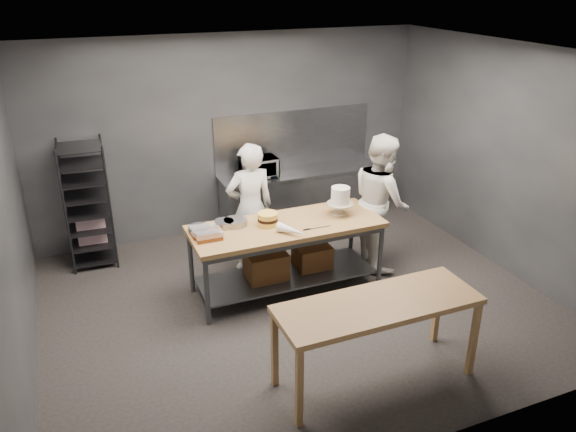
{
  "coord_description": "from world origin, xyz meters",
  "views": [
    {
      "loc": [
        -2.37,
        -5.46,
        3.79
      ],
      "look_at": [
        0.01,
        0.31,
        1.05
      ],
      "focal_mm": 35.0,
      "sensor_mm": 36.0,
      "label": 1
    }
  ],
  "objects_px": {
    "frosted_cake_stand": "(340,198)",
    "chef_behind": "(250,208)",
    "microwave": "(259,167)",
    "layer_cake": "(268,219)",
    "near_counter": "(378,310)",
    "work_table": "(286,249)",
    "speed_rack": "(88,205)",
    "chef_right": "(381,201)"
  },
  "relations": [
    {
      "from": "work_table",
      "to": "frosted_cake_stand",
      "type": "xyz_separation_m",
      "value": [
        0.74,
        -0.0,
        0.58
      ]
    },
    {
      "from": "chef_behind",
      "to": "microwave",
      "type": "bearing_deg",
      "value": -115.9
    },
    {
      "from": "frosted_cake_stand",
      "to": "layer_cake",
      "type": "distance_m",
      "value": 0.98
    },
    {
      "from": "speed_rack",
      "to": "layer_cake",
      "type": "distance_m",
      "value": 2.61
    },
    {
      "from": "speed_rack",
      "to": "chef_right",
      "type": "distance_m",
      "value": 3.99
    },
    {
      "from": "chef_behind",
      "to": "layer_cake",
      "type": "bearing_deg",
      "value": 90.21
    },
    {
      "from": "frosted_cake_stand",
      "to": "chef_right",
      "type": "bearing_deg",
      "value": 14.01
    },
    {
      "from": "chef_right",
      "to": "chef_behind",
      "type": "bearing_deg",
      "value": 82.94
    },
    {
      "from": "work_table",
      "to": "microwave",
      "type": "height_order",
      "value": "microwave"
    },
    {
      "from": "layer_cake",
      "to": "microwave",
      "type": "bearing_deg",
      "value": 73.59
    },
    {
      "from": "microwave",
      "to": "layer_cake",
      "type": "distance_m",
      "value": 1.83
    },
    {
      "from": "work_table",
      "to": "chef_right",
      "type": "distance_m",
      "value": 1.51
    },
    {
      "from": "layer_cake",
      "to": "work_table",
      "type": "bearing_deg",
      "value": -11.61
    },
    {
      "from": "frosted_cake_stand",
      "to": "chef_behind",
      "type": "bearing_deg",
      "value": 144.23
    },
    {
      "from": "microwave",
      "to": "layer_cake",
      "type": "xyz_separation_m",
      "value": [
        -0.52,
        -1.75,
        -0.05
      ]
    },
    {
      "from": "chef_behind",
      "to": "layer_cake",
      "type": "distance_m",
      "value": 0.66
    },
    {
      "from": "microwave",
      "to": "frosted_cake_stand",
      "type": "height_order",
      "value": "frosted_cake_stand"
    },
    {
      "from": "microwave",
      "to": "layer_cake",
      "type": "bearing_deg",
      "value": -106.41
    },
    {
      "from": "speed_rack",
      "to": "frosted_cake_stand",
      "type": "distance_m",
      "value": 3.44
    },
    {
      "from": "near_counter",
      "to": "chef_behind",
      "type": "bearing_deg",
      "value": 98.04
    },
    {
      "from": "work_table",
      "to": "near_counter",
      "type": "relative_size",
      "value": 1.2
    },
    {
      "from": "work_table",
      "to": "speed_rack",
      "type": "xyz_separation_m",
      "value": [
        -2.22,
        1.72,
        0.28
      ]
    },
    {
      "from": "near_counter",
      "to": "speed_rack",
      "type": "distance_m",
      "value": 4.38
    },
    {
      "from": "frosted_cake_stand",
      "to": "near_counter",
      "type": "bearing_deg",
      "value": -106.88
    },
    {
      "from": "frosted_cake_stand",
      "to": "microwave",
      "type": "bearing_deg",
      "value": 104.11
    },
    {
      "from": "microwave",
      "to": "near_counter",
      "type": "bearing_deg",
      "value": -92.21
    },
    {
      "from": "chef_right",
      "to": "microwave",
      "type": "xyz_separation_m",
      "value": [
        -1.17,
        1.62,
        0.12
      ]
    },
    {
      "from": "frosted_cake_stand",
      "to": "work_table",
      "type": "bearing_deg",
      "value": 179.92
    },
    {
      "from": "microwave",
      "to": "work_table",
      "type": "bearing_deg",
      "value": -99.14
    },
    {
      "from": "work_table",
      "to": "chef_behind",
      "type": "distance_m",
      "value": 0.81
    },
    {
      "from": "chef_behind",
      "to": "chef_right",
      "type": "relative_size",
      "value": 0.96
    },
    {
      "from": "chef_behind",
      "to": "microwave",
      "type": "relative_size",
      "value": 3.29
    },
    {
      "from": "speed_rack",
      "to": "near_counter",
      "type": "bearing_deg",
      "value": -57.32
    },
    {
      "from": "chef_behind",
      "to": "work_table",
      "type": "bearing_deg",
      "value": 108.01
    },
    {
      "from": "speed_rack",
      "to": "microwave",
      "type": "height_order",
      "value": "speed_rack"
    },
    {
      "from": "work_table",
      "to": "layer_cake",
      "type": "xyz_separation_m",
      "value": [
        -0.23,
        0.05,
        0.43
      ]
    },
    {
      "from": "work_table",
      "to": "speed_rack",
      "type": "bearing_deg",
      "value": 142.3
    },
    {
      "from": "chef_behind",
      "to": "layer_cake",
      "type": "relative_size",
      "value": 7.14
    },
    {
      "from": "chef_behind",
      "to": "layer_cake",
      "type": "xyz_separation_m",
      "value": [
        0.01,
        -0.65,
        0.11
      ]
    },
    {
      "from": "chef_behind",
      "to": "speed_rack",
      "type": "bearing_deg",
      "value": -27.48
    },
    {
      "from": "speed_rack",
      "to": "chef_right",
      "type": "height_order",
      "value": "chef_right"
    },
    {
      "from": "speed_rack",
      "to": "frosted_cake_stand",
      "type": "height_order",
      "value": "speed_rack"
    }
  ]
}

